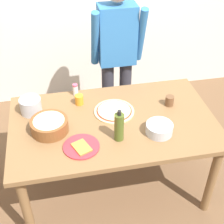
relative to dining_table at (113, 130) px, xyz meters
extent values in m
plane|color=brown|center=(0.00, 0.00, -0.67)|extent=(8.00, 8.00, 0.00)
cube|color=brown|center=(0.00, 0.00, 0.07)|extent=(1.60, 0.96, 0.04)
cylinder|color=brown|center=(-0.72, -0.40, -0.31)|extent=(0.07, 0.07, 0.72)
cylinder|color=brown|center=(0.72, -0.40, -0.31)|extent=(0.07, 0.07, 0.72)
cylinder|color=brown|center=(-0.72, 0.40, -0.31)|extent=(0.07, 0.07, 0.72)
cylinder|color=brown|center=(0.72, 0.40, -0.31)|extent=(0.07, 0.07, 0.72)
cylinder|color=#2D2D38|center=(0.10, 0.76, -0.24)|extent=(0.12, 0.12, 0.85)
cylinder|color=#2D2D38|center=(0.28, 0.76, -0.24)|extent=(0.12, 0.12, 0.85)
cube|color=#2D6BAD|center=(0.19, 0.76, 0.46)|extent=(0.34, 0.20, 0.55)
cylinder|color=#2D6BAD|center=(-0.02, 0.71, 0.46)|extent=(0.07, 0.21, 0.55)
cylinder|color=#2D6BAD|center=(0.40, 0.71, 0.46)|extent=(0.07, 0.21, 0.55)
cylinder|color=beige|center=(0.03, 0.11, 0.10)|extent=(0.32, 0.32, 0.01)
cylinder|color=#B22D1E|center=(0.03, 0.11, 0.10)|extent=(0.28, 0.28, 0.00)
cylinder|color=beige|center=(0.03, 0.11, 0.11)|extent=(0.27, 0.27, 0.00)
cylinder|color=red|center=(-0.28, -0.24, 0.10)|extent=(0.26, 0.26, 0.01)
cube|color=#CC8438|center=(-0.28, -0.26, 0.11)|extent=(0.15, 0.17, 0.01)
cylinder|color=brown|center=(-0.49, -0.02, 0.14)|extent=(0.28, 0.28, 0.10)
ellipsoid|color=beige|center=(-0.49, -0.02, 0.18)|extent=(0.25, 0.25, 0.05)
cylinder|color=#B7B7BC|center=(0.31, -0.20, 0.13)|extent=(0.20, 0.20, 0.08)
cylinder|color=#47561E|center=(0.00, -0.21, 0.20)|extent=(0.07, 0.07, 0.22)
cylinder|color=black|center=(0.00, -0.21, 0.33)|extent=(0.03, 0.03, 0.04)
cylinder|color=#B7B7BC|center=(-0.62, 0.24, 0.15)|extent=(0.17, 0.17, 0.12)
torus|color=#A5A5AD|center=(-0.62, 0.24, 0.21)|extent=(0.17, 0.17, 0.01)
cylinder|color=orange|center=(-0.23, 0.28, 0.13)|extent=(0.07, 0.07, 0.08)
cylinder|color=brown|center=(0.50, 0.12, 0.13)|extent=(0.07, 0.07, 0.08)
cylinder|color=white|center=(-0.25, 0.41, 0.14)|extent=(0.04, 0.04, 0.09)
cylinder|color=#D84C66|center=(-0.25, 0.41, 0.19)|extent=(0.04, 0.04, 0.02)
camera|label=1|loc=(-0.38, -1.89, 1.67)|focal=51.31mm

